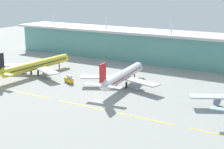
{
  "coord_description": "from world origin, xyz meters",
  "views": [
    {
      "loc": [
        89.72,
        -135.83,
        55.24
      ],
      "look_at": [
        -7.64,
        26.28,
        7.0
      ],
      "focal_mm": 54.07,
      "sensor_mm": 36.0,
      "label": 1
    }
  ],
  "objects": [
    {
      "name": "fuel_truck",
      "position": [
        -33.34,
        18.76,
        2.26
      ],
      "size": [
        7.63,
        5.34,
        4.95
      ],
      "color": "gold",
      "rests_on": "ground"
    },
    {
      "name": "taxiway_stripe_east",
      "position": [
        65.0,
        -10.12,
        0.02
      ],
      "size": [
        28.0,
        0.7,
        0.04
      ],
      "primitive_type": "cube",
      "color": "yellow",
      "rests_on": "ground"
    },
    {
      "name": "terminal_building",
      "position": [
        -0.0,
        103.49,
        11.89
      ],
      "size": [
        288.0,
        34.0,
        32.37
      ],
      "color": "#5B9E93",
      "rests_on": "ground"
    },
    {
      "name": "ground_plane",
      "position": [
        0.0,
        0.0,
        0.0
      ],
      "size": [
        600.0,
        600.0,
        0.0
      ],
      "primitive_type": "plane",
      "color": "gray"
    },
    {
      "name": "airliner_near",
      "position": [
        -64.32,
        23.37,
        6.45
      ],
      "size": [
        48.77,
        66.76,
        18.9
      ],
      "color": "yellow",
      "rests_on": "ground"
    },
    {
      "name": "taxiway_stripe_centre",
      "position": [
        -3.0,
        -10.12,
        0.02
      ],
      "size": [
        28.0,
        0.7,
        0.04
      ],
      "primitive_type": "cube",
      "color": "yellow",
      "rests_on": "ground"
    },
    {
      "name": "airliner_middle",
      "position": [
        -1.93,
        28.21,
        6.44
      ],
      "size": [
        48.48,
        60.67,
        18.9
      ],
      "color": "white",
      "rests_on": "ground"
    },
    {
      "name": "taxiway_stripe_mid_east",
      "position": [
        31.0,
        -10.12,
        0.02
      ],
      "size": [
        28.0,
        0.7,
        0.04
      ],
      "primitive_type": "cube",
      "color": "yellow",
      "rests_on": "ground"
    },
    {
      "name": "taxiway_stripe_mid_west",
      "position": [
        -37.0,
        -10.12,
        0.02
      ],
      "size": [
        28.0,
        0.7,
        0.04
      ],
      "primitive_type": "cube",
      "color": "yellow",
      "rests_on": "ground"
    }
  ]
}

